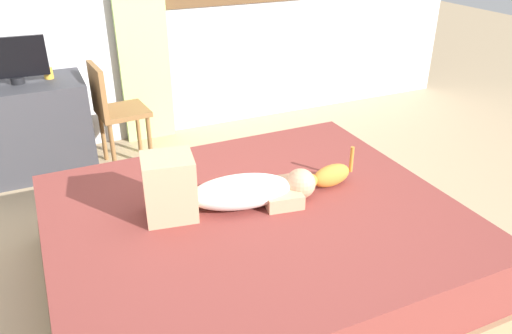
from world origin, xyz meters
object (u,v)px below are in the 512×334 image
(bed, at_px, (255,247))
(chair_by_desk, at_px, (113,107))
(cat, at_px, (329,176))
(person_lying, at_px, (223,189))
(tv_monitor, at_px, (13,60))
(cup, at_px, (48,73))
(desk, at_px, (30,128))

(bed, bearing_deg, chair_by_desk, 102.85)
(cat, height_order, chair_by_desk, chair_by_desk)
(bed, xyz_separation_m, person_lying, (-0.14, 0.10, 0.35))
(bed, xyz_separation_m, chair_by_desk, (-0.41, 1.81, 0.28))
(bed, relative_size, tv_monitor, 4.57)
(cat, bearing_deg, tv_monitor, 129.16)
(cup, relative_size, chair_by_desk, 0.10)
(tv_monitor, relative_size, cup, 5.75)
(chair_by_desk, bearing_deg, tv_monitor, 164.97)
(chair_by_desk, bearing_deg, desk, 164.71)
(bed, bearing_deg, cat, 7.64)
(desk, xyz_separation_m, cup, (0.21, 0.04, 0.41))
(cat, height_order, tv_monitor, tv_monitor)
(person_lying, height_order, chair_by_desk, chair_by_desk)
(cat, bearing_deg, desk, 128.95)
(cat, relative_size, tv_monitor, 0.74)
(bed, distance_m, cup, 2.26)
(desk, relative_size, tv_monitor, 1.87)
(tv_monitor, bearing_deg, person_lying, -63.98)
(cup, bearing_deg, person_lying, -70.09)
(person_lying, bearing_deg, cup, 109.91)
(bed, xyz_separation_m, desk, (-1.05, 1.99, 0.14))
(bed, relative_size, person_lying, 2.33)
(desk, bearing_deg, person_lying, -64.27)
(person_lying, height_order, cup, cup)
(desk, height_order, tv_monitor, tv_monitor)
(desk, bearing_deg, tv_monitor, -180.00)
(cup, bearing_deg, cat, -55.62)
(desk, bearing_deg, bed, -62.20)
(cup, bearing_deg, desk, -170.06)
(person_lying, relative_size, desk, 1.05)
(cup, bearing_deg, tv_monitor, -170.57)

